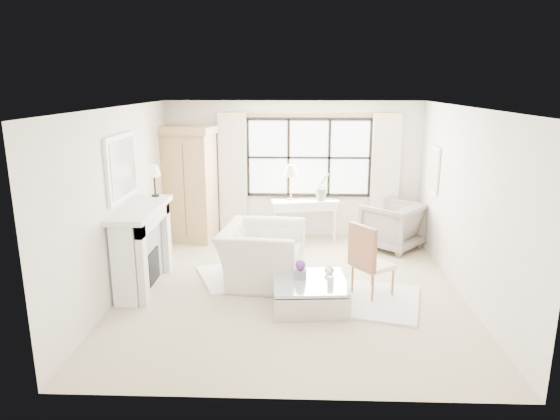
# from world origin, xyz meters

# --- Properties ---
(floor) EXTENTS (5.50, 5.50, 0.00)m
(floor) POSITION_xyz_m (0.00, 0.00, 0.00)
(floor) COLOR #BAAB8A
(floor) RESTS_ON ground
(ceiling) EXTENTS (5.50, 5.50, 0.00)m
(ceiling) POSITION_xyz_m (0.00, 0.00, 2.70)
(ceiling) COLOR white
(ceiling) RESTS_ON ground
(wall_back) EXTENTS (5.00, 0.00, 5.00)m
(wall_back) POSITION_xyz_m (0.00, 2.75, 1.35)
(wall_back) COLOR white
(wall_back) RESTS_ON ground
(wall_front) EXTENTS (5.00, 0.00, 5.00)m
(wall_front) POSITION_xyz_m (0.00, -2.75, 1.35)
(wall_front) COLOR silver
(wall_front) RESTS_ON ground
(wall_left) EXTENTS (0.00, 5.50, 5.50)m
(wall_left) POSITION_xyz_m (-2.50, 0.00, 1.35)
(wall_left) COLOR beige
(wall_left) RESTS_ON ground
(wall_right) EXTENTS (0.00, 5.50, 5.50)m
(wall_right) POSITION_xyz_m (2.50, 0.00, 1.35)
(wall_right) COLOR beige
(wall_right) RESTS_ON ground
(window_pane) EXTENTS (2.40, 0.02, 1.50)m
(window_pane) POSITION_xyz_m (0.30, 2.73, 1.60)
(window_pane) COLOR silver
(window_pane) RESTS_ON wall_back
(window_frame) EXTENTS (2.50, 0.04, 1.50)m
(window_frame) POSITION_xyz_m (0.30, 2.72, 1.60)
(window_frame) COLOR black
(window_frame) RESTS_ON wall_back
(curtain_rod) EXTENTS (3.30, 0.04, 0.04)m
(curtain_rod) POSITION_xyz_m (0.30, 2.67, 2.47)
(curtain_rod) COLOR #B07F3D
(curtain_rod) RESTS_ON wall_back
(curtain_left) EXTENTS (0.55, 0.10, 2.47)m
(curtain_left) POSITION_xyz_m (-1.20, 2.65, 1.24)
(curtain_left) COLOR silver
(curtain_left) RESTS_ON ground
(curtain_right) EXTENTS (0.55, 0.10, 2.47)m
(curtain_right) POSITION_xyz_m (1.80, 2.65, 1.24)
(curtain_right) COLOR silver
(curtain_right) RESTS_ON ground
(fireplace) EXTENTS (0.58, 1.66, 1.26)m
(fireplace) POSITION_xyz_m (-2.27, 0.00, 0.65)
(fireplace) COLOR silver
(fireplace) RESTS_ON ground
(mirror_frame) EXTENTS (0.05, 1.15, 0.95)m
(mirror_frame) POSITION_xyz_m (-2.47, 0.00, 1.84)
(mirror_frame) COLOR white
(mirror_frame) RESTS_ON wall_left
(mirror_glass) EXTENTS (0.02, 1.00, 0.80)m
(mirror_glass) POSITION_xyz_m (-2.44, 0.00, 1.84)
(mirror_glass) COLOR silver
(mirror_glass) RESTS_ON wall_left
(art_frame) EXTENTS (0.04, 0.62, 0.82)m
(art_frame) POSITION_xyz_m (2.47, 1.70, 1.55)
(art_frame) COLOR white
(art_frame) RESTS_ON wall_right
(art_canvas) EXTENTS (0.01, 0.52, 0.72)m
(art_canvas) POSITION_xyz_m (2.45, 1.70, 1.55)
(art_canvas) COLOR beige
(art_canvas) RESTS_ON wall_right
(mantel_lamp) EXTENTS (0.22, 0.22, 0.51)m
(mantel_lamp) POSITION_xyz_m (-2.20, 0.68, 1.65)
(mantel_lamp) COLOR black
(mantel_lamp) RESTS_ON fireplace
(armoire) EXTENTS (1.24, 0.92, 2.24)m
(armoire) POSITION_xyz_m (-2.05, 2.36, 1.14)
(armoire) COLOR tan
(armoire) RESTS_ON floor
(console_table) EXTENTS (1.36, 0.67, 0.80)m
(console_table) POSITION_xyz_m (0.23, 2.48, 0.40)
(console_table) COLOR white
(console_table) RESTS_ON floor
(console_lamp) EXTENTS (0.28, 0.28, 0.69)m
(console_lamp) POSITION_xyz_m (-0.05, 2.50, 1.36)
(console_lamp) COLOR #B6843F
(console_lamp) RESTS_ON console_table
(orchid_plant) EXTENTS (0.38, 0.37, 0.54)m
(orchid_plant) POSITION_xyz_m (0.56, 2.48, 1.07)
(orchid_plant) COLOR #627A51
(orchid_plant) RESTS_ON console_table
(side_table) EXTENTS (0.40, 0.40, 0.51)m
(side_table) POSITION_xyz_m (-0.01, 1.42, 0.33)
(side_table) COLOR white
(side_table) RESTS_ON floor
(rug_left) EXTENTS (2.03, 1.75, 0.03)m
(rug_left) POSITION_xyz_m (-0.60, 0.54, 0.02)
(rug_left) COLOR white
(rug_left) RESTS_ON floor
(rug_right) EXTENTS (2.03, 1.71, 0.03)m
(rug_right) POSITION_xyz_m (0.93, -0.37, 0.02)
(rug_right) COLOR silver
(rug_right) RESTS_ON floor
(club_armchair) EXTENTS (1.35, 1.50, 0.88)m
(club_armchair) POSITION_xyz_m (-0.46, 0.28, 0.44)
(club_armchair) COLOR beige
(club_armchair) RESTS_ON floor
(wingback_chair) EXTENTS (1.34, 1.34, 0.87)m
(wingback_chair) POSITION_xyz_m (1.86, 1.98, 0.44)
(wingback_chair) COLOR gray
(wingback_chair) RESTS_ON floor
(french_chair) EXTENTS (0.67, 0.67, 1.08)m
(french_chair) POSITION_xyz_m (1.17, -0.23, 0.31)
(french_chair) COLOR #AA6D47
(french_chair) RESTS_ON floor
(coffee_table) EXTENTS (1.07, 1.07, 0.38)m
(coffee_table) POSITION_xyz_m (0.26, -0.62, 0.18)
(coffee_table) COLOR silver
(coffee_table) RESTS_ON floor
(planter_box) EXTENTS (0.18, 0.18, 0.12)m
(planter_box) POSITION_xyz_m (0.13, -0.54, 0.44)
(planter_box) COLOR slate
(planter_box) RESTS_ON coffee_table
(planter_flowers) EXTENTS (0.14, 0.14, 0.14)m
(planter_flowers) POSITION_xyz_m (0.13, -0.54, 0.58)
(planter_flowers) COLOR #5E2F75
(planter_flowers) RESTS_ON planter_box
(pillar_candle) EXTENTS (0.09, 0.09, 0.12)m
(pillar_candle) POSITION_xyz_m (0.54, -0.76, 0.44)
(pillar_candle) COLOR white
(pillar_candle) RESTS_ON coffee_table
(coffee_vase) EXTENTS (0.16, 0.16, 0.15)m
(coffee_vase) POSITION_xyz_m (0.55, -0.37, 0.45)
(coffee_vase) COLOR silver
(coffee_vase) RESTS_ON coffee_table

